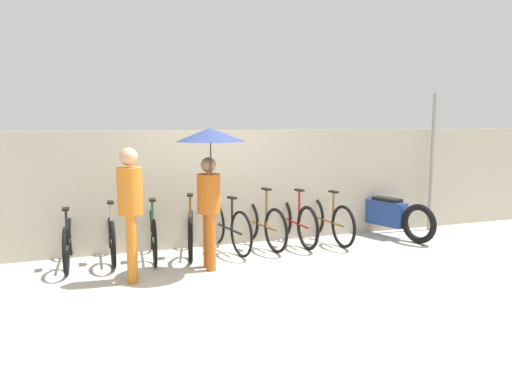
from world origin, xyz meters
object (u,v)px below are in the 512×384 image
parked_bicycle_6 (294,221)px  parked_bicycle_4 (227,227)px  parked_bicycle_1 (111,236)px  parked_bicycle_5 (261,224)px  pedestrian_center (210,161)px  pedestrian_leading (130,204)px  motorcycle (386,215)px  parked_bicycle_7 (328,220)px  parked_bicycle_0 (68,241)px  parked_bicycle_3 (191,231)px  parked_bicycle_2 (153,233)px

parked_bicycle_6 → parked_bicycle_4: bearing=90.6°
parked_bicycle_1 → parked_bicycle_5: bearing=-89.1°
parked_bicycle_4 → pedestrian_center: bearing=143.3°
pedestrian_leading → motorcycle: bearing=-159.1°
pedestrian_leading → motorcycle: (4.61, 1.09, -0.63)m
parked_bicycle_4 → parked_bicycle_5: parked_bicycle_5 is taller
pedestrian_center → parked_bicycle_1: bearing=-39.8°
parked_bicycle_5 → parked_bicycle_6: size_ratio=0.98×
parked_bicycle_5 → parked_bicycle_7: 1.20m
parked_bicycle_0 → parked_bicycle_4: bearing=-86.2°
parked_bicycle_0 → parked_bicycle_6: size_ratio=1.01×
parked_bicycle_3 → parked_bicycle_4: (0.60, -0.00, 0.02)m
parked_bicycle_3 → parked_bicycle_6: bearing=-75.1°
parked_bicycle_4 → parked_bicycle_7: bearing=-99.0°
parked_bicycle_0 → parked_bicycle_2: 1.20m
parked_bicycle_2 → motorcycle: (4.19, 0.01, 0.01)m
parked_bicycle_4 → pedestrian_leading: size_ratio=0.97×
parked_bicycle_1 → parked_bicycle_4: (1.80, -0.06, 0.01)m
parked_bicycle_3 → parked_bicycle_7: 2.40m
parked_bicycle_6 → motorcycle: 1.79m
parked_bicycle_0 → parked_bicycle_7: size_ratio=1.00×
parked_bicycle_6 → parked_bicycle_7: (0.60, -0.07, -0.01)m
parked_bicycle_3 → parked_bicycle_6: parked_bicycle_3 is taller
parked_bicycle_1 → parked_bicycle_6: parked_bicycle_1 is taller
parked_bicycle_1 → pedestrian_leading: size_ratio=0.99×
parked_bicycle_6 → pedestrian_leading: 3.11m
parked_bicycle_2 → parked_bicycle_5: size_ratio=1.04×
pedestrian_center → parked_bicycle_7: bearing=-156.4°
motorcycle → parked_bicycle_2: bearing=74.2°
parked_bicycle_2 → motorcycle: bearing=-84.4°
parked_bicycle_2 → parked_bicycle_3: parked_bicycle_3 is taller
motorcycle → parked_bicycle_1: bearing=73.0°
pedestrian_leading → pedestrian_center: size_ratio=0.88×
parked_bicycle_1 → parked_bicycle_2: parked_bicycle_1 is taller
parked_bicycle_4 → parked_bicycle_2: bearing=83.2°
parked_bicycle_7 → parked_bicycle_4: bearing=87.1°
parked_bicycle_2 → motorcycle: 4.19m
parked_bicycle_4 → parked_bicycle_7: parked_bicycle_7 is taller
parked_bicycle_5 → parked_bicycle_7: bearing=-100.4°
parked_bicycle_5 → parked_bicycle_4: bearing=86.5°
parked_bicycle_1 → parked_bicycle_4: parked_bicycle_1 is taller
parked_bicycle_1 → pedestrian_center: 2.02m
parked_bicycle_1 → motorcycle: bearing=-89.6°
parked_bicycle_3 → parked_bicycle_5: (1.20, 0.04, 0.02)m
parked_bicycle_4 → parked_bicycle_0: bearing=82.2°
pedestrian_leading → pedestrian_center: bearing=-166.8°
parked_bicycle_0 → motorcycle: size_ratio=0.85×
motorcycle → parked_bicycle_6: bearing=71.8°
parked_bicycle_2 → parked_bicycle_7: bearing=-84.3°
parked_bicycle_6 → parked_bicycle_5: bearing=88.9°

